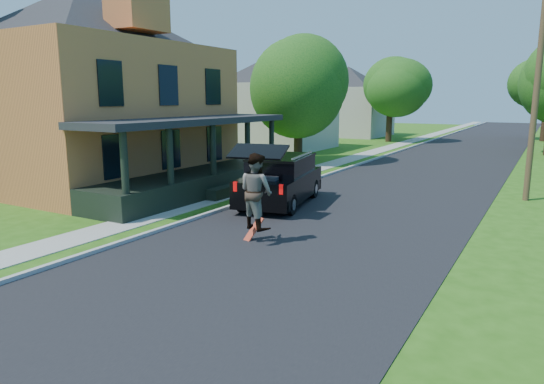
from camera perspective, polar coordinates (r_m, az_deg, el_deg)
The scene contains 14 objects.
ground at distance 11.60m, azimuth -1.55°, elevation -8.54°, with size 140.00×140.00×0.00m, color #295711.
street at distance 30.11m, azimuth 18.84°, elevation 2.95°, with size 8.00×120.00×0.02m, color black.
curb at distance 31.14m, azimuth 11.52°, elevation 3.56°, with size 0.15×120.00×0.12m, color #A1A29C.
sidewalk at distance 31.66m, azimuth 8.86°, elevation 3.77°, with size 1.30×120.00×0.03m, color #96968E.
front_walk at distance 21.95m, azimuth -14.58°, elevation 0.41°, with size 6.50×1.20×0.03m, color #96968E.
main_house at distance 24.07m, azimuth -20.93°, elevation 12.73°, with size 15.56×15.56×10.10m.
neighbor_house_mid at distance 38.47m, azimuth 0.05°, elevation 11.39°, with size 12.78×12.78×8.30m.
neighbor_house_far at distance 52.93m, azimuth 8.91°, elevation 11.13°, with size 12.78×12.78×8.30m.
black_suv at distance 17.89m, azimuth 0.97°, elevation 1.44°, with size 2.87×5.44×2.41m.
skateboarder at distance 12.97m, azimuth -1.88°, elevation 0.10°, with size 1.20×1.06×2.06m.
skateboard at distance 13.48m, azimuth -2.27°, elevation -4.69°, with size 0.48×0.60×0.73m.
tree_left_mid at distance 30.21m, azimuth 3.12°, elevation 13.43°, with size 6.58×6.40×8.28m.
tree_left_far at distance 45.89m, azimuth 13.80°, elevation 12.45°, with size 6.37×6.50×8.28m.
utility_pole_near at distance 20.84m, azimuth 28.69°, elevation 10.52°, with size 1.41×0.34×8.15m.
Camera 1 is at (5.75, -9.31, 3.86)m, focal length 32.00 mm.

